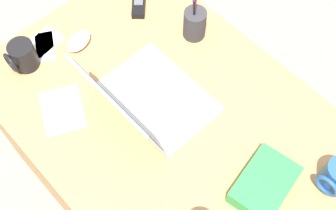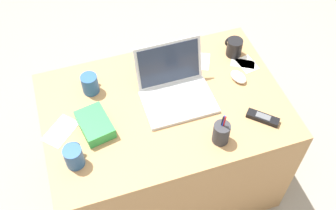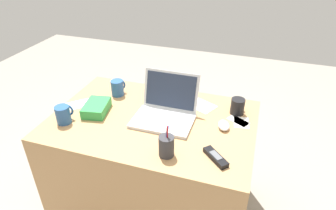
% 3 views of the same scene
% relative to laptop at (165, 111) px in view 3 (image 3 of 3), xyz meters
% --- Properties ---
extents(ground_plane, '(6.00, 6.00, 0.00)m').
position_rel_laptop_xyz_m(ground_plane, '(-0.07, -0.03, -0.78)').
color(ground_plane, gray).
extents(desk, '(1.17, 0.79, 0.73)m').
position_rel_laptop_xyz_m(desk, '(-0.07, -0.03, -0.41)').
color(desk, tan).
rests_on(desk, ground).
extents(laptop, '(0.34, 0.30, 0.24)m').
position_rel_laptop_xyz_m(laptop, '(0.00, 0.00, 0.00)').
color(laptop, silver).
rests_on(laptop, desk).
extents(computer_mouse, '(0.09, 0.11, 0.03)m').
position_rel_laptop_xyz_m(computer_mouse, '(0.34, 0.00, -0.03)').
color(computer_mouse, white).
rests_on(computer_mouse, desk).
extents(coffee_mug_white, '(0.08, 0.09, 0.10)m').
position_rel_laptop_xyz_m(coffee_mug_white, '(0.39, 0.18, -0.00)').
color(coffee_mug_white, black).
rests_on(coffee_mug_white, desk).
extents(coffee_mug_tall, '(0.08, 0.09, 0.10)m').
position_rel_laptop_xyz_m(coffee_mug_tall, '(-0.38, 0.16, 0.00)').
color(coffee_mug_tall, '#26518C').
rests_on(coffee_mug_tall, desk).
extents(coffee_mug_spare, '(0.08, 0.09, 0.10)m').
position_rel_laptop_xyz_m(coffee_mug_spare, '(-0.53, -0.22, 0.00)').
color(coffee_mug_spare, '#26518C').
rests_on(coffee_mug_spare, desk).
extents(cordless_phone, '(0.14, 0.14, 0.03)m').
position_rel_laptop_xyz_m(cordless_phone, '(0.34, -0.26, -0.04)').
color(cordless_phone, black).
rests_on(cordless_phone, desk).
extents(pen_holder, '(0.08, 0.08, 0.18)m').
position_rel_laptop_xyz_m(pen_holder, '(0.11, -0.31, 0.01)').
color(pen_holder, '#333338').
rests_on(pen_holder, desk).
extents(snack_bag, '(0.16, 0.21, 0.06)m').
position_rel_laptop_xyz_m(snack_bag, '(-0.41, -0.07, -0.02)').
color(snack_bag, green).
rests_on(snack_bag, desk).
extents(paper_note_near_laptop, '(0.19, 0.19, 0.00)m').
position_rel_laptop_xyz_m(paper_note_near_laptop, '(-0.57, -0.03, -0.05)').
color(paper_note_near_laptop, white).
rests_on(paper_note_near_laptop, desk).
extents(paper_note_left, '(0.20, 0.18, 0.00)m').
position_rel_laptop_xyz_m(paper_note_left, '(0.17, 0.20, -0.05)').
color(paper_note_left, white).
rests_on(paper_note_left, desk).
extents(paper_note_right, '(0.10, 0.12, 0.00)m').
position_rel_laptop_xyz_m(paper_note_right, '(0.43, 0.09, -0.05)').
color(paper_note_right, white).
rests_on(paper_note_right, desk).
extents(paper_note_front, '(0.14, 0.11, 0.00)m').
position_rel_laptop_xyz_m(paper_note_front, '(0.41, 0.10, -0.05)').
color(paper_note_front, white).
rests_on(paper_note_front, desk).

